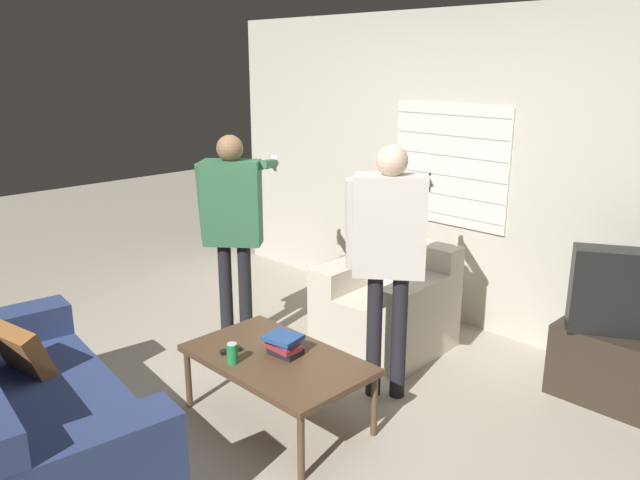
% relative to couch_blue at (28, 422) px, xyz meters
% --- Properties ---
extents(ground_plane, '(16.00, 16.00, 0.00)m').
position_rel_couch_blue_xyz_m(ground_plane, '(0.35, 1.38, -0.31)').
color(ground_plane, '#B2A893').
extents(wall_back, '(5.20, 0.08, 2.55)m').
position_rel_couch_blue_xyz_m(wall_back, '(0.35, 3.40, 0.96)').
color(wall_back, '#BCB7A8').
rests_on(wall_back, ground_plane).
extents(couch_blue, '(1.95, 1.07, 0.80)m').
position_rel_couch_blue_xyz_m(couch_blue, '(0.00, 0.00, 0.00)').
color(couch_blue, navy).
rests_on(couch_blue, ground_plane).
extents(armchair_beige, '(0.94, 0.84, 0.80)m').
position_rel_couch_blue_xyz_m(armchair_beige, '(0.32, 2.61, 0.01)').
color(armchair_beige, beige).
rests_on(armchair_beige, ground_plane).
extents(coffee_table, '(1.13, 0.67, 0.43)m').
position_rel_couch_blue_xyz_m(coffee_table, '(0.54, 1.27, 0.08)').
color(coffee_table, brown).
rests_on(coffee_table, ground_plane).
extents(tv_stand, '(0.89, 0.50, 0.49)m').
position_rel_couch_blue_xyz_m(tv_stand, '(1.99, 3.00, -0.07)').
color(tv_stand, '#33281E').
rests_on(tv_stand, ground_plane).
extents(tv, '(0.81, 0.57, 0.54)m').
position_rel_couch_blue_xyz_m(tv, '(1.99, 3.00, 0.45)').
color(tv, black).
rests_on(tv, tv_stand).
extents(person_left_standing, '(0.51, 0.84, 1.64)m').
position_rel_couch_blue_xyz_m(person_left_standing, '(-0.48, 1.75, 0.73)').
color(person_left_standing, black).
rests_on(person_left_standing, ground_plane).
extents(person_right_standing, '(0.54, 0.87, 1.67)m').
position_rel_couch_blue_xyz_m(person_right_standing, '(0.81, 1.99, 0.75)').
color(person_right_standing, black).
rests_on(person_right_standing, ground_plane).
extents(book_stack, '(0.23, 0.21, 0.12)m').
position_rel_couch_blue_xyz_m(book_stack, '(0.55, 1.32, 0.19)').
color(book_stack, black).
rests_on(book_stack, coffee_table).
extents(soda_can, '(0.07, 0.07, 0.13)m').
position_rel_couch_blue_xyz_m(soda_can, '(0.42, 1.03, 0.18)').
color(soda_can, '#238E47').
rests_on(soda_can, coffee_table).
extents(spare_remote, '(0.08, 0.14, 0.02)m').
position_rel_couch_blue_xyz_m(spare_remote, '(0.30, 1.11, 0.13)').
color(spare_remote, black).
rests_on(spare_remote, coffee_table).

